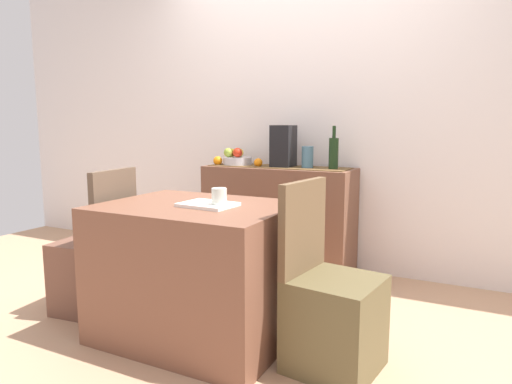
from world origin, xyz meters
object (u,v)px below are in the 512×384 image
object	(u,v)px
coffee_cup	(219,198)
chair_near_window	(96,269)
chair_by_corner	(332,315)
fruit_bowl	(237,161)
ceramic_vase	(308,157)
coffee_maker	(283,146)
sideboard_console	(278,219)
wine_bottle	(334,153)
open_book	(208,205)
dining_table	(197,271)

from	to	relation	value
coffee_cup	chair_near_window	world-z (taller)	chair_near_window
chair_by_corner	chair_near_window	bearing A→B (deg)	-179.98
fruit_bowl	ceramic_vase	distance (m)	0.62
chair_near_window	coffee_maker	bearing A→B (deg)	60.69
sideboard_console	fruit_bowl	world-z (taller)	fruit_bowl
fruit_bowl	wine_bottle	bearing A→B (deg)	0.00
ceramic_vase	wine_bottle	bearing A→B (deg)	0.00
ceramic_vase	open_book	bearing A→B (deg)	-92.98
coffee_maker	ceramic_vase	distance (m)	0.22
sideboard_console	wine_bottle	world-z (taller)	wine_bottle
sideboard_console	chair_by_corner	world-z (taller)	chair_by_corner
sideboard_console	fruit_bowl	bearing A→B (deg)	180.00
wine_bottle	ceramic_vase	world-z (taller)	wine_bottle
ceramic_vase	chair_near_window	distance (m)	1.71
dining_table	coffee_maker	bearing A→B (deg)	92.09
fruit_bowl	open_book	bearing A→B (deg)	-67.19
chair_near_window	wine_bottle	bearing A→B (deg)	48.68
coffee_cup	chair_near_window	xyz separation A→B (m)	(-0.93, 0.03, -0.53)
wine_bottle	open_book	world-z (taller)	wine_bottle
fruit_bowl	dining_table	xyz separation A→B (m)	(0.46, -1.28, -0.50)
coffee_cup	dining_table	bearing A→B (deg)	171.00
fruit_bowl	chair_by_corner	size ratio (longest dim) A/B	0.26
ceramic_vase	chair_near_window	size ratio (longest dim) A/B	0.19
chair_near_window	fruit_bowl	bearing A→B (deg)	76.53
wine_bottle	chair_near_window	xyz separation A→B (m)	(-1.13, -1.28, -0.69)
coffee_cup	ceramic_vase	bearing A→B (deg)	90.32
ceramic_vase	coffee_cup	size ratio (longest dim) A/B	1.64
coffee_maker	open_book	world-z (taller)	coffee_maker
open_book	dining_table	bearing A→B (deg)	173.44
fruit_bowl	chair_near_window	xyz separation A→B (m)	(-0.31, -1.28, -0.60)
sideboard_console	coffee_cup	xyz separation A→B (m)	(0.25, -1.31, 0.37)
wine_bottle	open_book	size ratio (longest dim) A/B	1.16
fruit_bowl	open_book	world-z (taller)	fruit_bowl
sideboard_console	coffee_cup	bearing A→B (deg)	-79.26
chair_by_corner	ceramic_vase	bearing A→B (deg)	115.51
coffee_maker	dining_table	size ratio (longest dim) A/B	0.33
coffee_maker	coffee_cup	world-z (taller)	coffee_maker
fruit_bowl	wine_bottle	distance (m)	0.82
chair_near_window	chair_by_corner	bearing A→B (deg)	0.02
coffee_maker	chair_near_window	distance (m)	1.64
dining_table	coffee_cup	bearing A→B (deg)	-9.00
open_book	chair_by_corner	xyz separation A→B (m)	(0.68, 0.02, -0.48)
sideboard_console	wine_bottle	bearing A→B (deg)	0.00
wine_bottle	coffee_maker	bearing A→B (deg)	-180.00
ceramic_vase	chair_near_window	bearing A→B (deg)	-125.72
dining_table	chair_near_window	world-z (taller)	chair_near_window
wine_bottle	dining_table	bearing A→B (deg)	-105.69
fruit_bowl	coffee_cup	size ratio (longest dim) A/B	2.32
wine_bottle	sideboard_console	bearing A→B (deg)	-180.00
open_book	chair_near_window	xyz separation A→B (m)	(-0.85, 0.02, -0.48)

